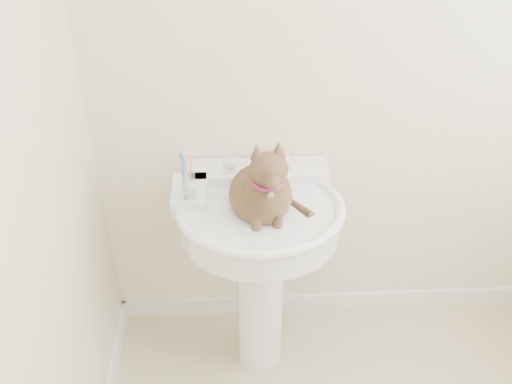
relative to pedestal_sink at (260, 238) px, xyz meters
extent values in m
cube|color=white|center=(0.45, 0.28, -0.65)|extent=(2.20, 0.02, 0.09)
cylinder|color=white|center=(0.00, -0.01, -0.36)|extent=(0.19, 0.19, 0.68)
cylinder|color=white|center=(0.00, -0.01, 0.09)|extent=(0.60, 0.60, 0.13)
ellipsoid|color=white|center=(0.00, -0.01, 0.02)|extent=(0.55, 0.48, 0.22)
torus|color=white|center=(0.00, -0.01, 0.15)|extent=(0.63, 0.63, 0.04)
cube|color=white|center=(0.00, 0.21, 0.16)|extent=(0.56, 0.15, 0.06)
cube|color=white|center=(-0.26, 0.08, 0.16)|extent=(0.13, 0.20, 0.06)
cylinder|color=silver|center=(0.00, 0.16, 0.22)|extent=(0.05, 0.05, 0.05)
cylinder|color=silver|center=(0.00, 0.11, 0.25)|extent=(0.04, 0.04, 0.14)
sphere|color=white|center=(-0.11, 0.18, 0.24)|extent=(0.06, 0.06, 0.06)
sphere|color=white|center=(0.11, 0.18, 0.24)|extent=(0.06, 0.06, 0.06)
cube|color=#D3482F|center=(0.08, 0.25, 0.21)|extent=(0.09, 0.06, 0.03)
cylinder|color=silver|center=(-0.26, 0.02, 0.19)|extent=(0.07, 0.07, 0.01)
cylinder|color=white|center=(-0.26, 0.02, 0.24)|extent=(0.06, 0.06, 0.09)
cylinder|color=blue|center=(-0.27, 0.02, 0.29)|extent=(0.01, 0.01, 0.17)
cylinder|color=silver|center=(-0.26, 0.02, 0.29)|extent=(0.01, 0.01, 0.17)
cylinder|color=pink|center=(-0.25, 0.02, 0.29)|extent=(0.01, 0.01, 0.17)
ellipsoid|color=brown|center=(0.00, -0.01, 0.21)|extent=(0.23, 0.27, 0.21)
ellipsoid|color=brown|center=(0.00, -0.11, 0.28)|extent=(0.15, 0.14, 0.19)
ellipsoid|color=brown|center=(0.00, -0.14, 0.40)|extent=(0.13, 0.12, 0.12)
cone|color=brown|center=(-0.03, -0.12, 0.46)|extent=(0.05, 0.05, 0.05)
cone|color=brown|center=(0.04, -0.12, 0.46)|extent=(0.05, 0.05, 0.05)
cylinder|color=brown|center=(0.13, 0.01, 0.14)|extent=(0.03, 0.03, 0.24)
torus|color=#901550|center=(0.00, -0.13, 0.35)|extent=(0.11, 0.11, 0.01)
camera|label=1|loc=(-0.10, -1.69, 1.41)|focal=40.00mm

